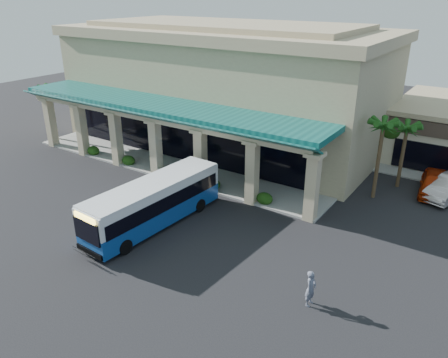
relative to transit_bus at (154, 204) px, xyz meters
The scene contains 10 objects.
ground 2.77m from the transit_bus, 25.38° to the left, with size 110.00×110.00×0.00m, color black.
main_building 18.47m from the transit_bus, 109.12° to the left, with size 30.80×14.80×11.35m, color tan, non-canonical shape.
arcade 9.87m from the transit_bus, 127.07° to the left, with size 30.00×6.20×5.70m, color #0C4A48, non-canonical shape.
palm_0 16.12m from the transit_bus, 48.52° to the left, with size 2.40×2.40×6.60m, color #164312, non-canonical shape.
palm_1 19.02m from the transit_bus, 52.27° to the left, with size 2.40×2.40×5.80m, color #164312, non-canonical shape.
palm_2 21.79m from the transit_bus, 159.81° to the left, with size 2.40×2.40×6.20m, color #164312, non-canonical shape.
broadleaf_tree 22.21m from the transit_bus, 64.34° to the left, with size 2.60×2.60×4.81m, color #173A0D, non-canonical shape.
transit_bus is the anchor object (origin of this frame).
pedestrian 11.74m from the transit_bus, ahead, with size 0.69×0.45×1.89m, color #545A6C.
car_silver 20.69m from the transit_bus, 46.81° to the left, with size 1.97×4.90×1.67m, color #A92807.
Camera 1 is at (15.55, -19.26, 14.11)m, focal length 35.00 mm.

